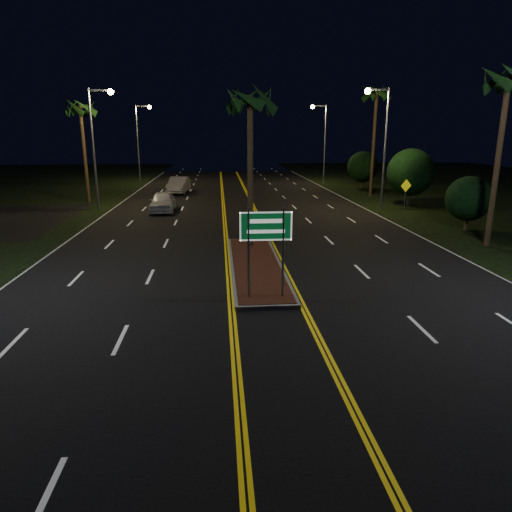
{
  "coord_description": "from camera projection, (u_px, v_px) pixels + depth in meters",
  "views": [
    {
      "loc": [
        -1.58,
        -12.37,
        5.74
      ],
      "look_at": [
        -0.41,
        1.89,
        1.9
      ],
      "focal_mm": 32.0,
      "sensor_mm": 36.0,
      "label": 1
    }
  ],
  "objects": [
    {
      "name": "streetlight_right_far",
      "position": [
        322.0,
        135.0,
        53.32
      ],
      "size": [
        1.91,
        0.44,
        9.0
      ],
      "color": "gray",
      "rests_on": "ground"
    },
    {
      "name": "streetlight_left_far",
      "position": [
        141.0,
        135.0,
        53.58
      ],
      "size": [
        1.91,
        0.44,
        9.0
      ],
      "color": "gray",
      "rests_on": "ground"
    },
    {
      "name": "streetlight_right_mid",
      "position": [
        381.0,
        135.0,
        34.07
      ],
      "size": [
        1.91,
        0.44,
        9.0
      ],
      "color": "gray",
      "rests_on": "ground"
    },
    {
      "name": "median_island",
      "position": [
        256.0,
        266.0,
        20.24
      ],
      "size": [
        2.25,
        10.25,
        0.17
      ],
      "color": "gray",
      "rests_on": "ground"
    },
    {
      "name": "palm_right_far",
      "position": [
        377.0,
        95.0,
        41.03
      ],
      "size": [
        2.4,
        2.4,
        10.3
      ],
      "color": "#382819",
      "rests_on": "ground"
    },
    {
      "name": "highway_sign",
      "position": [
        266.0,
        235.0,
        15.59
      ],
      "size": [
        1.8,
        0.08,
        3.2
      ],
      "color": "gray",
      "rests_on": "ground"
    },
    {
      "name": "palm_left_far",
      "position": [
        80.0,
        109.0,
        37.46
      ],
      "size": [
        2.4,
        2.4,
        8.8
      ],
      "color": "#382819",
      "rests_on": "ground"
    },
    {
      "name": "shrub_near",
      "position": [
        469.0,
        199.0,
        27.55
      ],
      "size": [
        2.7,
        2.7,
        3.3
      ],
      "color": "#382819",
      "rests_on": "ground"
    },
    {
      "name": "shrub_far",
      "position": [
        363.0,
        167.0,
        48.65
      ],
      "size": [
        3.24,
        3.24,
        3.96
      ],
      "color": "#382819",
      "rests_on": "ground"
    },
    {
      "name": "car_near",
      "position": [
        163.0,
        200.0,
        34.67
      ],
      "size": [
        2.35,
        5.31,
        1.76
      ],
      "primitive_type": "imported",
      "rotation": [
        0.0,
        0.0,
        0.02
      ],
      "color": "silver",
      "rests_on": "ground"
    },
    {
      "name": "palm_median",
      "position": [
        250.0,
        101.0,
        21.74
      ],
      "size": [
        2.4,
        2.4,
        8.3
      ],
      "color": "#382819",
      "rests_on": "ground"
    },
    {
      "name": "car_far",
      "position": [
        179.0,
        184.0,
        45.52
      ],
      "size": [
        2.94,
        5.76,
        1.85
      ],
      "primitive_type": "imported",
      "rotation": [
        0.0,
        0.0,
        -0.1
      ],
      "color": "#B4B5BE",
      "rests_on": "ground"
    },
    {
      "name": "palm_right_near",
      "position": [
        509.0,
        81.0,
        22.0
      ],
      "size": [
        2.4,
        2.4,
        9.3
      ],
      "color": "#382819",
      "rests_on": "ground"
    },
    {
      "name": "streetlight_left_mid",
      "position": [
        97.0,
        135.0,
        34.32
      ],
      "size": [
        1.91,
        0.44,
        9.0
      ],
      "color": "gray",
      "rests_on": "ground"
    },
    {
      "name": "shrub_mid",
      "position": [
        411.0,
        172.0,
        37.02
      ],
      "size": [
        3.78,
        3.78,
        4.62
      ],
      "color": "#382819",
      "rests_on": "ground"
    },
    {
      "name": "ground",
      "position": [
        275.0,
        334.0,
        13.52
      ],
      "size": [
        120.0,
        120.0,
        0.0
      ],
      "primitive_type": "plane",
      "color": "black",
      "rests_on": "ground"
    },
    {
      "name": "warning_sign",
      "position": [
        406.0,
        190.0,
        35.61
      ],
      "size": [
        0.93,
        0.33,
        2.32
      ],
      "rotation": [
        0.0,
        0.0,
        0.31
      ],
      "color": "gray",
      "rests_on": "ground"
    }
  ]
}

